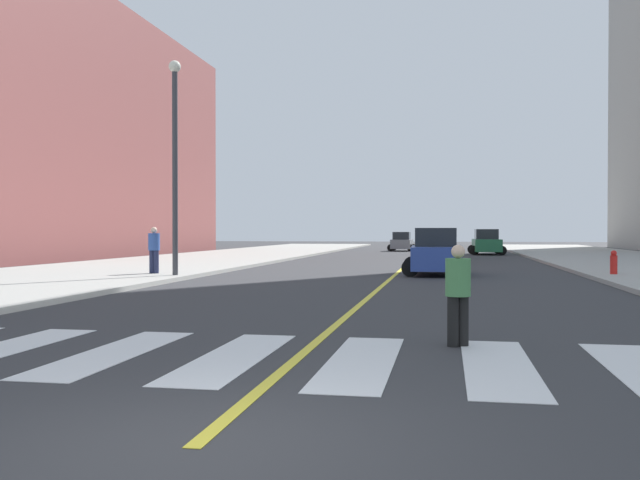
{
  "coord_description": "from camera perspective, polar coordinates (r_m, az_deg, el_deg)",
  "views": [
    {
      "loc": [
        2.03,
        -5.3,
        1.77
      ],
      "look_at": [
        -4.15,
        28.44,
        1.32
      ],
      "focal_mm": 38.88,
      "sensor_mm": 36.0,
      "label": 1
    }
  ],
  "objects": [
    {
      "name": "car_gray_third",
      "position": [
        61.31,
        6.76,
        -0.17
      ],
      "size": [
        2.41,
        3.8,
        1.68
      ],
      "rotation": [
        0.0,
        0.0,
        -0.03
      ],
      "color": "slate",
      "rests_on": "ground"
    },
    {
      "name": "ground_plane",
      "position": [
        5.94,
        -10.54,
        -16.56
      ],
      "size": [
        220.0,
        220.0,
        0.0
      ],
      "primitive_type": "plane",
      "color": "#333335"
    },
    {
      "name": "car_yellow_nearest",
      "position": [
        45.51,
        9.9,
        -0.43
      ],
      "size": [
        2.53,
        4.03,
        1.8
      ],
      "rotation": [
        0.0,
        0.0,
        3.15
      ],
      "color": "gold",
      "rests_on": "ground"
    },
    {
      "name": "lane_divider_paint",
      "position": [
        45.38,
        7.81,
        -1.48
      ],
      "size": [
        0.16,
        80.0,
        0.01
      ],
      "primitive_type": "cube",
      "color": "yellow",
      "rests_on": "ground"
    },
    {
      "name": "low_rise_brick_west",
      "position": [
        54.64,
        -22.22,
        7.7
      ],
      "size": [
        16.0,
        32.0,
        16.86
      ],
      "primitive_type": "cube",
      "color": "brown",
      "rests_on": "ground"
    },
    {
      "name": "car_blue_fourth",
      "position": [
        28.28,
        9.47,
        -1.05
      ],
      "size": [
        2.72,
        4.28,
        1.89
      ],
      "rotation": [
        0.0,
        0.0,
        3.17
      ],
      "color": "#2D479E",
      "rests_on": "ground"
    },
    {
      "name": "fire_hydrant",
      "position": [
        28.16,
        23.02,
        -1.73
      ],
      "size": [
        0.26,
        0.26,
        0.89
      ],
      "color": "red",
      "rests_on": "sidewalk_kerb_east"
    },
    {
      "name": "car_green_second",
      "position": [
        53.26,
        13.54,
        -0.21
      ],
      "size": [
        2.73,
        4.3,
        1.9
      ],
      "rotation": [
        0.0,
        0.0,
        3.17
      ],
      "color": "#236B42",
      "rests_on": "ground"
    },
    {
      "name": "crosswalk_paint",
      "position": [
        9.68,
        -1.93,
        -9.73
      ],
      "size": [
        13.5,
        4.0,
        0.01
      ],
      "color": "silver",
      "rests_on": "ground"
    },
    {
      "name": "sidewalk_kerb_west",
      "position": [
        29.08,
        -18.97,
        -2.63
      ],
      "size": [
        10.0,
        120.0,
        0.15
      ],
      "primitive_type": "cube",
      "color": "#9E9B93",
      "rests_on": "ground"
    },
    {
      "name": "pedestrian_crossing",
      "position": [
        10.81,
        11.29,
        -4.09
      ],
      "size": [
        0.39,
        0.39,
        1.56
      ],
      "rotation": [
        0.0,
        0.0,
        3.55
      ],
      "color": "black",
      "rests_on": "ground"
    },
    {
      "name": "street_lamp",
      "position": [
        26.06,
        -11.85,
        7.31
      ],
      "size": [
        0.44,
        0.44,
        7.84
      ],
      "color": "#38383D",
      "rests_on": "sidewalk_kerb_west"
    },
    {
      "name": "pedestrian_walking_west",
      "position": [
        27.15,
        -13.5,
        -0.63
      ],
      "size": [
        0.44,
        0.44,
        1.77
      ],
      "rotation": [
        0.0,
        0.0,
        3.01
      ],
      "color": "#232847",
      "rests_on": "sidewalk_kerb_west"
    }
  ]
}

